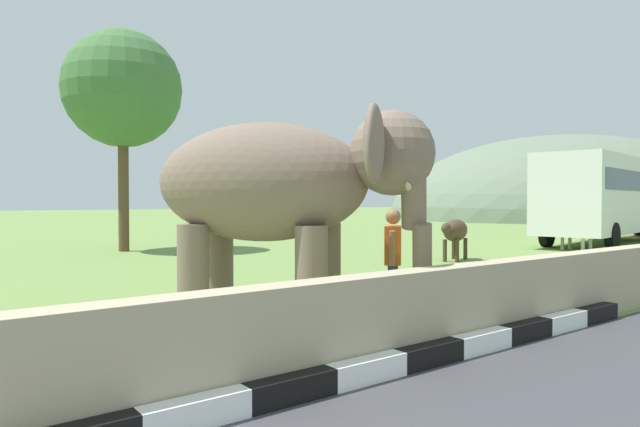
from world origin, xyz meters
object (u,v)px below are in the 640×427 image
object	(u,v)px
elephant	(286,186)
person_handler	(393,257)
cow_mid	(455,231)
bus_white	(603,193)
cow_near	(577,226)

from	to	relation	value
elephant	person_handler	xyz separation A→B (m)	(1.57, -0.56, -1.06)
elephant	cow_mid	distance (m)	9.66
bus_white	cow_near	size ratio (longest dim) A/B	5.03
bus_white	cow_near	bearing A→B (deg)	-165.81
elephant	cow_mid	world-z (taller)	elephant
person_handler	bus_white	xyz separation A→B (m)	(17.01, 5.12, 1.16)
bus_white	cow_mid	world-z (taller)	bus_white
cow_near	cow_mid	distance (m)	6.12
cow_near	cow_mid	size ratio (longest dim) A/B	1.02
elephant	cow_mid	xyz separation A→B (m)	(8.69, 4.08, -1.12)
cow_near	cow_mid	bearing A→B (deg)	175.56
person_handler	bus_white	world-z (taller)	bus_white
bus_white	cow_near	xyz separation A→B (m)	(-3.79, -0.96, -1.21)
person_handler	cow_mid	bearing A→B (deg)	33.10
elephant	cow_near	xyz separation A→B (m)	(14.79, 3.61, -1.12)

